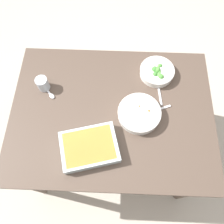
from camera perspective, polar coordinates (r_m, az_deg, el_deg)
The scene contains 9 objects.
ground_plane at distance 2.03m, azimuth -0.00°, elevation -8.52°, with size 6.00×6.00×0.00m, color #B2A899.
dining_table at distance 1.42m, azimuth -0.00°, elevation -1.48°, with size 1.20×0.90×0.74m.
stew_bowl at distance 1.31m, azimuth 6.88°, elevation -0.37°, with size 0.25×0.25×0.06m.
broccoli_bowl at distance 1.46m, azimuth 11.24°, elevation 9.93°, with size 0.22×0.22×0.07m.
baking_dish at distance 1.23m, azimuth -5.72°, elevation -8.78°, with size 0.35×0.29×0.06m.
drink_cup at distance 1.44m, azimuth -16.99°, elevation 6.75°, with size 0.07×0.07×0.08m.
spoon_by_stew at distance 1.35m, azimuth 10.26°, elevation 0.26°, with size 0.17×0.08×0.01m.
spoon_by_broccoli at distance 1.43m, azimuth 11.67°, elevation 5.76°, with size 0.04×0.18×0.01m.
spoon_spare at distance 1.45m, azimuth -15.74°, elevation 4.97°, with size 0.13×0.14×0.01m.
Camera 1 is at (0.02, -0.54, 1.96)m, focal length 36.36 mm.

